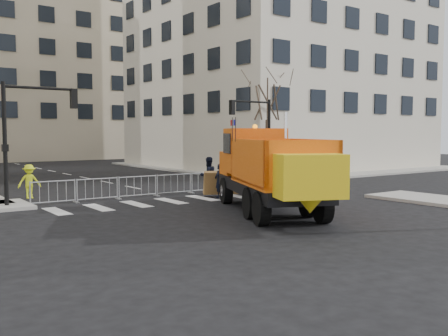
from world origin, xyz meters
TOP-DOWN VIEW (x-y plane):
  - ground at (0.00, 0.00)m, footprint 120.00×120.00m
  - sidewalk_back at (0.00, 8.50)m, footprint 64.00×5.00m
  - building_right at (20.00, 22.00)m, footprint 22.00×22.00m
  - traffic_light_left at (-8.00, 7.50)m, footprint 0.18×0.18m
  - traffic_light_right at (8.50, 9.50)m, footprint 0.18×0.18m
  - crowd_barriers at (-0.75, 7.60)m, footprint 12.60×0.60m
  - street_tree at (9.20, 10.50)m, footprint 3.00×3.00m
  - plow_truck at (0.38, -0.00)m, footprint 6.85×10.91m
  - cop_a at (1.53, 5.22)m, footprint 0.73×0.62m
  - cop_b at (1.83, 6.66)m, footprint 1.00×0.80m
  - cop_c at (3.89, 5.61)m, footprint 1.18×1.09m
  - worker at (-6.60, 9.26)m, footprint 1.07×0.66m
  - newspaper_box at (6.54, 8.70)m, footprint 0.52×0.49m

SIDE VIEW (x-z plane):
  - ground at x=0.00m, z-range 0.00..0.00m
  - sidewalk_back at x=0.00m, z-range 0.00..0.15m
  - crowd_barriers at x=-0.75m, z-range 0.00..1.10m
  - newspaper_box at x=6.54m, z-range 0.15..1.25m
  - cop_a at x=1.53m, z-range 0.00..1.70m
  - worker at x=-6.60m, z-range 0.15..1.76m
  - cop_c at x=3.89m, z-range 0.00..1.94m
  - cop_b at x=1.83m, z-range 0.00..1.97m
  - plow_truck at x=0.38m, z-range -0.23..3.91m
  - traffic_light_left at x=-8.00m, z-range 0.00..5.40m
  - traffic_light_right at x=8.50m, z-range 0.00..5.40m
  - street_tree at x=9.20m, z-range 0.00..7.50m
  - building_right at x=20.00m, z-range 0.00..32.00m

